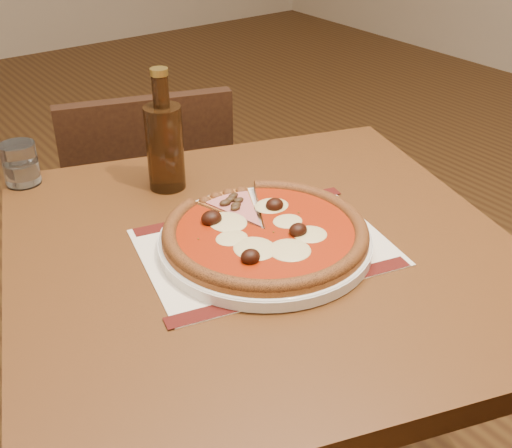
# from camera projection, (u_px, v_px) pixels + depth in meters

# --- Properties ---
(table) EXTENTS (1.00, 1.00, 0.75)m
(table) POSITION_uv_depth(u_px,v_px,m) (263.00, 295.00, 1.09)
(table) COLOR #5D3316
(table) RESTS_ON ground
(chair_far) EXTENTS (0.49, 0.49, 0.83)m
(chair_far) POSITION_uv_depth(u_px,v_px,m) (149.00, 218.00, 1.66)
(chair_far) COLOR black
(chair_far) RESTS_ON ground
(placemat) EXTENTS (0.44, 0.35, 0.00)m
(placemat) POSITION_uv_depth(u_px,v_px,m) (265.00, 247.00, 1.03)
(placemat) COLOR silver
(placemat) RESTS_ON table
(plate) EXTENTS (0.34, 0.34, 0.02)m
(plate) POSITION_uv_depth(u_px,v_px,m) (265.00, 242.00, 1.02)
(plate) COLOR white
(plate) RESTS_ON placemat
(pizza) EXTENTS (0.33, 0.33, 0.04)m
(pizza) POSITION_uv_depth(u_px,v_px,m) (265.00, 231.00, 1.01)
(pizza) COLOR #AE5F2A
(pizza) RESTS_ON plate
(ham_slice) EXTENTS (0.10, 0.14, 0.02)m
(ham_slice) POSITION_uv_depth(u_px,v_px,m) (242.00, 210.00, 1.08)
(ham_slice) COLOR #AE5F2A
(ham_slice) RESTS_ON plate
(water_glass) EXTENTS (0.08, 0.08, 0.08)m
(water_glass) POSITION_uv_depth(u_px,v_px,m) (20.00, 164.00, 1.20)
(water_glass) COLOR white
(water_glass) RESTS_ON table
(bottle) EXTENTS (0.07, 0.07, 0.23)m
(bottle) POSITION_uv_depth(u_px,v_px,m) (165.00, 143.00, 1.17)
(bottle) COLOR #361F0D
(bottle) RESTS_ON table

